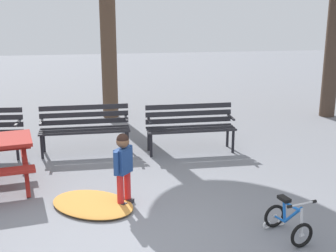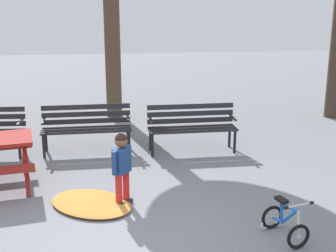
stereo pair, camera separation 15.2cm
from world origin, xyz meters
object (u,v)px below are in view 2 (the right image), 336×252
Objects in this scene: child_standing at (122,163)px; kids_bicycle at (285,222)px; park_bench_left at (87,125)px; park_bench_right at (192,124)px.

child_standing is 1.65× the size of kids_bicycle.
park_bench_left is 1.58× the size of child_standing.
park_bench_right is at bearing -5.74° from park_bench_left.
park_bench_right is 2.53m from child_standing.
child_standing is (-1.33, -2.16, 0.09)m from park_bench_right.
park_bench_left and park_bench_right have the same top height.
park_bench_left is 2.42m from child_standing.
kids_bicycle is (2.44, -3.51, -0.31)m from park_bench_left.
child_standing reaches higher than park_bench_left.
kids_bicycle is (1.87, -1.16, -0.40)m from child_standing.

